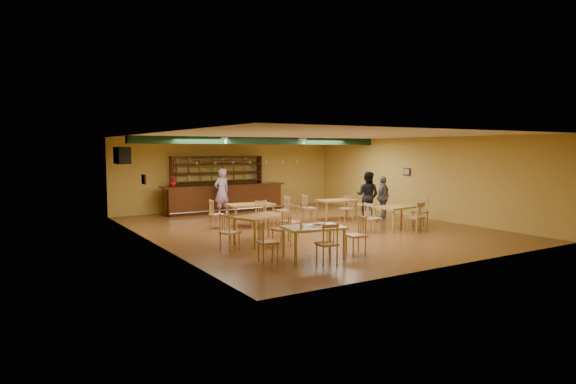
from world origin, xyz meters
TOP-DOWN VIEW (x-y plane):
  - floor at (0.00, 0.00)m, footprint 12.00×12.00m
  - ceiling_beam at (0.00, 2.80)m, footprint 10.00×0.30m
  - track_rail_left at (-1.80, 3.40)m, footprint 0.05×2.50m
  - track_rail_right at (1.40, 3.40)m, footprint 0.05×2.50m
  - ac_unit at (-4.80, 4.20)m, footprint 0.34×0.70m
  - picture_left at (-4.97, 1.00)m, footprint 0.04×0.34m
  - picture_right at (4.97, 0.50)m, footprint 0.04×0.34m
  - bar_counter at (-0.60, 5.15)m, footprint 5.17×0.85m
  - back_bar_hutch at (-0.60, 5.78)m, footprint 4.00×0.40m
  - poinsettia at (-2.74, 5.15)m, footprint 0.32×0.32m
  - dining_table_a at (-1.33, 1.38)m, footprint 1.55×1.02m
  - dining_table_b at (2.14, 1.21)m, footprint 1.49×0.99m
  - dining_table_c at (-2.46, -1.51)m, footprint 1.74×1.36m
  - dining_table_d at (2.38, -1.70)m, footprint 1.61×1.09m
  - near_table at (-2.29, -3.75)m, footprint 1.52×1.11m
  - pizza_tray at (-2.19, -3.75)m, footprint 0.40×0.40m
  - parmesan_shaker at (-2.74, -3.89)m, footprint 0.09×0.09m
  - napkin_stack at (-1.94, -3.55)m, footprint 0.21×0.17m
  - pizza_server at (-2.04, -3.70)m, footprint 0.30×0.28m
  - side_plate at (-1.74, -3.94)m, footprint 0.25×0.25m
  - patron_bar at (-1.07, 4.33)m, footprint 0.73×0.56m
  - patron_right_a at (2.94, 0.41)m, footprint 1.00×1.07m
  - patron_right_b at (3.58, 0.30)m, footprint 1.00×0.73m

SIDE VIEW (x-z plane):
  - floor at x=0.00m, z-range 0.00..0.00m
  - dining_table_b at x=2.14m, z-range 0.00..0.70m
  - dining_table_a at x=-1.33m, z-range 0.00..0.74m
  - near_table at x=-2.29m, z-range 0.00..0.75m
  - dining_table_d at x=2.38m, z-range 0.00..0.75m
  - dining_table_c at x=-2.46m, z-range 0.00..0.76m
  - bar_counter at x=-0.60m, z-range 0.00..1.13m
  - side_plate at x=-1.74m, z-range 0.75..0.76m
  - pizza_tray at x=-2.19m, z-range 0.75..0.76m
  - napkin_stack at x=-1.94m, z-range 0.75..0.78m
  - pizza_server at x=-2.04m, z-range 0.76..0.77m
  - patron_right_b at x=3.58m, z-range 0.00..1.57m
  - parmesan_shaker at x=-2.74m, z-range 0.75..0.86m
  - patron_right_a at x=2.94m, z-range 0.00..1.76m
  - patron_bar at x=-1.07m, z-range 0.00..1.81m
  - back_bar_hutch at x=-0.60m, z-range 0.00..2.28m
  - poinsettia at x=-2.74m, z-range 1.13..1.57m
  - picture_left at x=-4.97m, z-range 1.56..1.84m
  - picture_right at x=4.97m, z-range 1.56..1.84m
  - ac_unit at x=-4.80m, z-range 2.11..2.59m
  - ceiling_beam at x=0.00m, z-range 2.75..3.00m
  - track_rail_left at x=-1.80m, z-range 2.92..2.96m
  - track_rail_right at x=1.40m, z-range 2.92..2.96m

